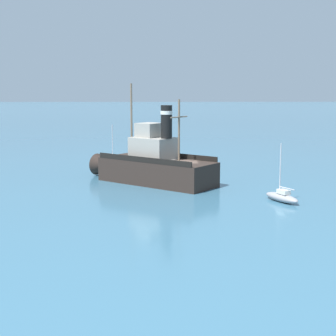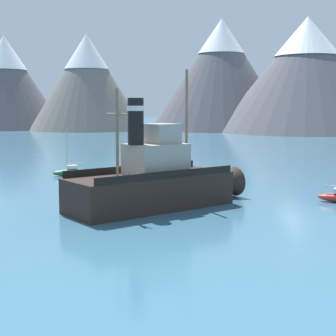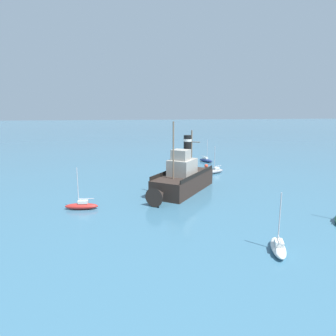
{
  "view_description": "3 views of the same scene",
  "coord_description": "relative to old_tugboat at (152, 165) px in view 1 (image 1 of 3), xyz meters",
  "views": [
    {
      "loc": [
        -49.18,
        2.36,
        9.48
      ],
      "look_at": [
        1.48,
        1.58,
        1.55
      ],
      "focal_mm": 55.0,
      "sensor_mm": 36.0,
      "label": 1
    },
    {
      "loc": [
        11.63,
        -31.9,
        7.24
      ],
      "look_at": [
        1.79,
        6.07,
        2.52
      ],
      "focal_mm": 55.0,
      "sensor_mm": 36.0,
      "label": 2
    },
    {
      "loc": [
        11.13,
        42.83,
        11.36
      ],
      "look_at": [
        3.63,
        2.73,
        3.38
      ],
      "focal_mm": 32.0,
      "sensor_mm": 36.0,
      "label": 3
    }
  ],
  "objects": [
    {
      "name": "ground_plane",
      "position": [
        -1.75,
        -3.16,
        -1.83
      ],
      "size": [
        600.0,
        600.0,
        0.0
      ],
      "primitive_type": "plane",
      "color": "#38667F"
    },
    {
      "name": "old_tugboat",
      "position": [
        0.0,
        0.0,
        0.0
      ],
      "size": [
        11.55,
        13.41,
        9.9
      ],
      "color": "#2D231E",
      "rests_on": "ground"
    },
    {
      "name": "sailboat_grey",
      "position": [
        -8.87,
        -11.02,
        -1.4
      ],
      "size": [
        3.88,
        2.74,
        4.9
      ],
      "color": "gray",
      "rests_on": "ground"
    },
    {
      "name": "sailboat_red",
      "position": [
        13.14,
        5.22,
        -1.4
      ],
      "size": [
        3.92,
        1.63,
        4.9
      ],
      "color": "#B22823",
      "rests_on": "ground"
    }
  ]
}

